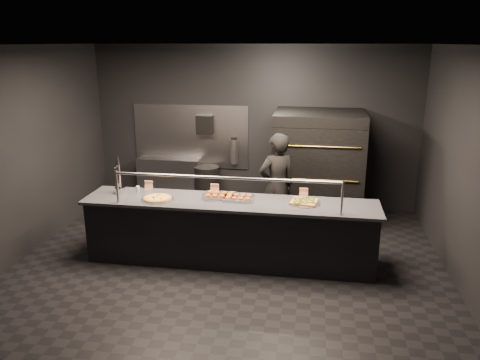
{
  "coord_description": "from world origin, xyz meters",
  "views": [
    {
      "loc": [
        1.11,
        -6.02,
        3.04
      ],
      "look_at": [
        0.11,
        0.2,
        1.17
      ],
      "focal_mm": 35.0,
      "sensor_mm": 36.0,
      "label": 1
    }
  ],
  "objects_px": {
    "slider_tray_a": "(220,195)",
    "worker": "(276,186)",
    "towel_dispenser": "(205,125)",
    "round_pizza": "(158,198)",
    "square_pizza": "(304,202)",
    "beer_tap": "(119,182)",
    "prep_shelf": "(170,181)",
    "fire_extinguisher": "(234,151)",
    "service_counter": "(230,231)",
    "trash_bin": "(207,187)",
    "slider_tray_b": "(239,198)",
    "pizza_oven": "(318,166)"
  },
  "relations": [
    {
      "from": "slider_tray_b",
      "to": "worker",
      "type": "distance_m",
      "value": 1.06
    },
    {
      "from": "square_pizza",
      "to": "trash_bin",
      "type": "relative_size",
      "value": 0.56
    },
    {
      "from": "towel_dispenser",
      "to": "round_pizza",
      "type": "distance_m",
      "value": 2.56
    },
    {
      "from": "prep_shelf",
      "to": "towel_dispenser",
      "type": "distance_m",
      "value": 1.31
    },
    {
      "from": "fire_extinguisher",
      "to": "beer_tap",
      "type": "relative_size",
      "value": 0.87
    },
    {
      "from": "pizza_oven",
      "to": "square_pizza",
      "type": "distance_m",
      "value": 1.84
    },
    {
      "from": "beer_tap",
      "to": "round_pizza",
      "type": "height_order",
      "value": "beer_tap"
    },
    {
      "from": "service_counter",
      "to": "beer_tap",
      "type": "distance_m",
      "value": 1.75
    },
    {
      "from": "towel_dispenser",
      "to": "square_pizza",
      "type": "height_order",
      "value": "towel_dispenser"
    },
    {
      "from": "prep_shelf",
      "to": "round_pizza",
      "type": "height_order",
      "value": "round_pizza"
    },
    {
      "from": "trash_bin",
      "to": "worker",
      "type": "distance_m",
      "value": 1.9
    },
    {
      "from": "pizza_oven",
      "to": "prep_shelf",
      "type": "distance_m",
      "value": 2.88
    },
    {
      "from": "towel_dispenser",
      "to": "trash_bin",
      "type": "height_order",
      "value": "towel_dispenser"
    },
    {
      "from": "fire_extinguisher",
      "to": "beer_tap",
      "type": "height_order",
      "value": "beer_tap"
    },
    {
      "from": "pizza_oven",
      "to": "beer_tap",
      "type": "distance_m",
      "value": 3.37
    },
    {
      "from": "beer_tap",
      "to": "worker",
      "type": "bearing_deg",
      "value": 23.06
    },
    {
      "from": "fire_extinguisher",
      "to": "round_pizza",
      "type": "distance_m",
      "value": 2.58
    },
    {
      "from": "towel_dispenser",
      "to": "fire_extinguisher",
      "type": "xyz_separation_m",
      "value": [
        0.55,
        0.01,
        -0.49
      ]
    },
    {
      "from": "pizza_oven",
      "to": "beer_tap",
      "type": "bearing_deg",
      "value": -147.44
    },
    {
      "from": "fire_extinguisher",
      "to": "slider_tray_b",
      "type": "relative_size",
      "value": 1.1
    },
    {
      "from": "fire_extinguisher",
      "to": "round_pizza",
      "type": "bearing_deg",
      "value": -104.71
    },
    {
      "from": "fire_extinguisher",
      "to": "prep_shelf",
      "type": "bearing_deg",
      "value": -176.34
    },
    {
      "from": "round_pizza",
      "to": "service_counter",
      "type": "bearing_deg",
      "value": 5.5
    },
    {
      "from": "prep_shelf",
      "to": "fire_extinguisher",
      "type": "distance_m",
      "value": 1.39
    },
    {
      "from": "pizza_oven",
      "to": "towel_dispenser",
      "type": "relative_size",
      "value": 5.46
    },
    {
      "from": "slider_tray_b",
      "to": "square_pizza",
      "type": "height_order",
      "value": "slider_tray_b"
    },
    {
      "from": "slider_tray_b",
      "to": "fire_extinguisher",
      "type": "bearing_deg",
      "value": 101.27
    },
    {
      "from": "service_counter",
      "to": "square_pizza",
      "type": "xyz_separation_m",
      "value": [
        1.02,
        0.07,
        0.47
      ]
    },
    {
      "from": "pizza_oven",
      "to": "worker",
      "type": "relative_size",
      "value": 1.13
    },
    {
      "from": "pizza_oven",
      "to": "worker",
      "type": "height_order",
      "value": "pizza_oven"
    },
    {
      "from": "round_pizza",
      "to": "worker",
      "type": "height_order",
      "value": "worker"
    },
    {
      "from": "service_counter",
      "to": "square_pizza",
      "type": "height_order",
      "value": "service_counter"
    },
    {
      "from": "round_pizza",
      "to": "fire_extinguisher",
      "type": "bearing_deg",
      "value": 75.29
    },
    {
      "from": "trash_bin",
      "to": "square_pizza",
      "type": "bearing_deg",
      "value": -49.13
    },
    {
      "from": "fire_extinguisher",
      "to": "beer_tap",
      "type": "xyz_separation_m",
      "value": [
        -1.29,
        -2.31,
        0.03
      ]
    },
    {
      "from": "fire_extinguisher",
      "to": "square_pizza",
      "type": "bearing_deg",
      "value": -59.57
    },
    {
      "from": "slider_tray_a",
      "to": "worker",
      "type": "relative_size",
      "value": 0.31
    },
    {
      "from": "towel_dispenser",
      "to": "fire_extinguisher",
      "type": "bearing_deg",
      "value": 1.04
    },
    {
      "from": "beer_tap",
      "to": "slider_tray_a",
      "type": "xyz_separation_m",
      "value": [
        1.47,
        0.04,
        -0.14
      ]
    },
    {
      "from": "service_counter",
      "to": "fire_extinguisher",
      "type": "xyz_separation_m",
      "value": [
        -0.35,
        2.4,
        0.6
      ]
    },
    {
      "from": "slider_tray_a",
      "to": "slider_tray_b",
      "type": "relative_size",
      "value": 1.15
    },
    {
      "from": "service_counter",
      "to": "slider_tray_b",
      "type": "height_order",
      "value": "service_counter"
    },
    {
      "from": "prep_shelf",
      "to": "fire_extinguisher",
      "type": "height_order",
      "value": "fire_extinguisher"
    },
    {
      "from": "service_counter",
      "to": "beer_tap",
      "type": "bearing_deg",
      "value": 176.87
    },
    {
      "from": "prep_shelf",
      "to": "square_pizza",
      "type": "bearing_deg",
      "value": -40.69
    },
    {
      "from": "beer_tap",
      "to": "trash_bin",
      "type": "relative_size",
      "value": 0.74
    },
    {
      "from": "beer_tap",
      "to": "square_pizza",
      "type": "distance_m",
      "value": 2.66
    },
    {
      "from": "towel_dispenser",
      "to": "worker",
      "type": "bearing_deg",
      "value": -42.96
    },
    {
      "from": "pizza_oven",
      "to": "service_counter",
      "type": "bearing_deg",
      "value": -122.27
    },
    {
      "from": "slider_tray_b",
      "to": "square_pizza",
      "type": "relative_size",
      "value": 1.04
    }
  ]
}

